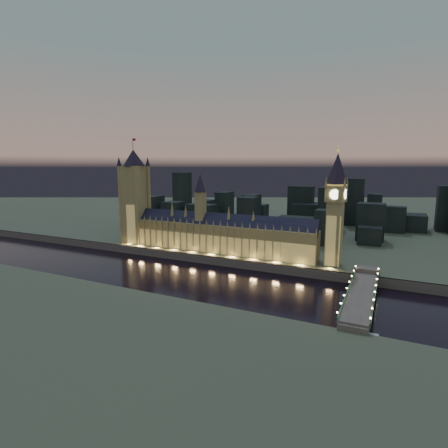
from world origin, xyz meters
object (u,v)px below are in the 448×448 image
at_px(elizabeth_tower, 336,200).
at_px(westminster_bridge, 362,296).
at_px(palace_of_westminster, 217,234).
at_px(river_boat, 357,338).
at_px(victoria_tower, 135,192).

distance_m(elizabeth_tower, westminster_bridge, 93.03).
bearing_deg(palace_of_westminster, elizabeth_tower, 0.09).
xyz_separation_m(westminster_bridge, river_boat, (2.23, -54.55, -4.43)).
height_order(palace_of_westminster, elizabeth_tower, elizabeth_tower).
relative_size(victoria_tower, river_boat, 2.83).
bearing_deg(palace_of_westminster, westminster_bridge, -24.46).
bearing_deg(westminster_bridge, elizabeth_tower, 114.15).
height_order(victoria_tower, westminster_bridge, victoria_tower).
height_order(victoria_tower, elizabeth_tower, victoria_tower).
distance_m(palace_of_westminster, westminster_bridge, 158.78).
height_order(palace_of_westminster, westminster_bridge, palace_of_westminster).
bearing_deg(elizabeth_tower, river_boat, -75.27).
bearing_deg(palace_of_westminster, victoria_tower, 179.90).
xyz_separation_m(victoria_tower, river_boat, (249.54, -119.92, -64.03)).
relative_size(palace_of_westminster, elizabeth_tower, 1.96).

